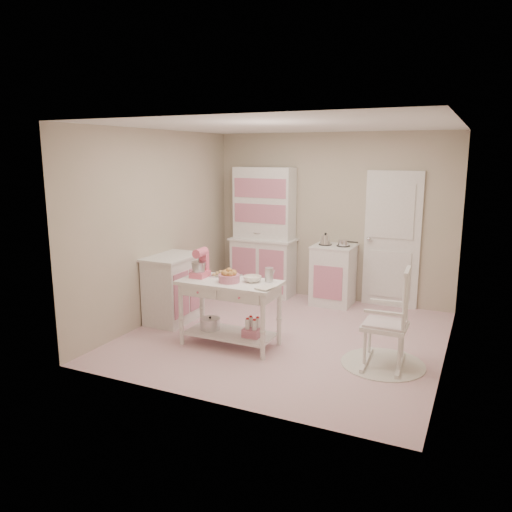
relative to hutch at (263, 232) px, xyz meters
The scene contains 14 objects.
room_shell 2.06m from the hutch, 57.46° to the right, with size 3.84×3.84×2.62m.
door 2.02m from the hutch, ahead, with size 0.82×0.05×2.04m, color white.
hutch is the anchor object (origin of this frame).
stove 1.33m from the hutch, ahead, with size 0.62×0.57×0.92m, color white.
base_cabinet 1.93m from the hutch, 108.12° to the right, with size 0.54×0.84×0.92m, color white.
lace_rug 3.27m from the hutch, 40.57° to the right, with size 0.92×0.92×0.01m, color white.
rocking_chair 3.14m from the hutch, 40.57° to the right, with size 0.48×0.72×1.10m, color white.
work_table 2.37m from the hutch, 75.85° to the right, with size 1.20×0.60×0.80m, color white.
stand_mixer 2.20m from the hutch, 86.40° to the right, with size 0.20×0.28×0.34m, color #F36684.
cookie_tray 2.09m from the hutch, 78.66° to the right, with size 0.34×0.24×0.02m, color silver.
bread_basket 2.35m from the hutch, 75.68° to the right, with size 0.25×0.25×0.09m, color #D07893.
mixing_bowl 2.30m from the hutch, 69.03° to the right, with size 0.22×0.22×0.07m, color white.
metal_pitcher 2.29m from the hutch, 64.09° to the right, with size 0.10×0.10×0.17m, color silver.
recipe_book 2.55m from the hutch, 66.64° to the right, with size 0.16×0.22×0.02m, color white.
Camera 1 is at (2.20, -5.61, 2.28)m, focal length 35.00 mm.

